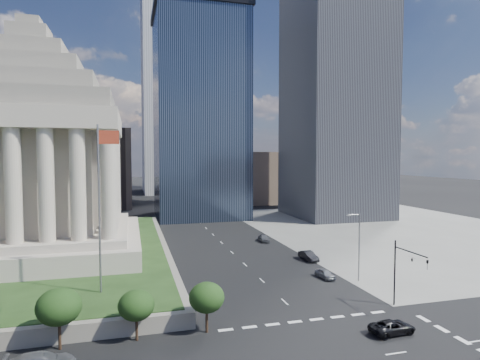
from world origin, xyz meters
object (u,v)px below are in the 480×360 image
object	(u,v)px
flagpole	(101,199)
parked_sedan_mid	(308,256)
street_lamp_north	(358,243)
parked_sedan_near	(325,274)
parked_sedan_far	(264,238)
pickup_truck	(392,327)
war_memorial	(33,137)
traffic_signal_ne	(405,267)

from	to	relation	value
flagpole	parked_sedan_mid	world-z (taller)	flagpole
street_lamp_north	parked_sedan_near	bearing A→B (deg)	145.69
parked_sedan_near	parked_sedan_far	world-z (taller)	parked_sedan_far
pickup_truck	flagpole	bearing A→B (deg)	58.07
parked_sedan_mid	parked_sedan_far	distance (m)	17.06
war_memorial	parked_sedan_far	xyz separation A→B (m)	(43.00, 6.64, -20.65)
traffic_signal_ne	parked_sedan_far	xyz separation A→B (m)	(-3.50, 40.94, -4.50)
parked_sedan_mid	parked_sedan_far	xyz separation A→B (m)	(-2.50, 16.88, -0.04)
war_memorial	parked_sedan_near	xyz separation A→B (m)	(43.49, -20.38, -20.73)
traffic_signal_ne	parked_sedan_mid	xyz separation A→B (m)	(-1.00, 24.07, -4.46)
parked_sedan_far	pickup_truck	bearing A→B (deg)	-89.52
street_lamp_north	pickup_truck	distance (m)	18.09
traffic_signal_ne	parked_sedan_mid	size ratio (longest dim) A/B	1.68
traffic_signal_ne	parked_sedan_mid	world-z (taller)	traffic_signal_ne
traffic_signal_ne	parked_sedan_near	bearing A→B (deg)	102.21
flagpole	pickup_truck	world-z (taller)	flagpole
parked_sedan_far	flagpole	bearing A→B (deg)	-132.55
war_memorial	parked_sedan_mid	size ratio (longest dim) A/B	8.17
war_memorial	parked_sedan_near	distance (m)	52.31
flagpole	pickup_truck	size ratio (longest dim) A/B	4.11
street_lamp_north	parked_sedan_near	world-z (taller)	street_lamp_north
pickup_truck	parked_sedan_near	world-z (taller)	pickup_truck
traffic_signal_ne	flagpole	bearing A→B (deg)	163.29
street_lamp_north	pickup_truck	world-z (taller)	street_lamp_north
traffic_signal_ne	street_lamp_north	distance (m)	11.34
traffic_signal_ne	street_lamp_north	world-z (taller)	street_lamp_north
traffic_signal_ne	pickup_truck	xyz separation A→B (m)	(-5.22, -4.99, -4.57)
parked_sedan_far	parked_sedan_mid	bearing A→B (deg)	-78.95
parked_sedan_mid	traffic_signal_ne	bearing A→B (deg)	-92.16
pickup_truck	parked_sedan_mid	xyz separation A→B (m)	(4.22, 29.06, 0.11)
parked_sedan_mid	flagpole	bearing A→B (deg)	-162.11
pickup_truck	traffic_signal_ne	bearing A→B (deg)	-50.46
flagpole	parked_sedan_mid	bearing A→B (deg)	22.44
parked_sedan_near	parked_sedan_mid	size ratio (longest dim) A/B	0.82
war_memorial	parked_sedan_far	world-z (taller)	war_memorial
flagpole	parked_sedan_near	xyz separation A→B (m)	(31.31, 3.62, -12.45)
street_lamp_north	parked_sedan_mid	xyz separation A→B (m)	(-1.83, 12.76, -4.88)
war_memorial	pickup_truck	world-z (taller)	war_memorial
pickup_truck	parked_sedan_mid	bearing A→B (deg)	-12.46
pickup_truck	parked_sedan_far	world-z (taller)	parked_sedan_far
street_lamp_north	pickup_truck	size ratio (longest dim) A/B	2.05
war_memorial	pickup_truck	size ratio (longest dim) A/B	8.01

